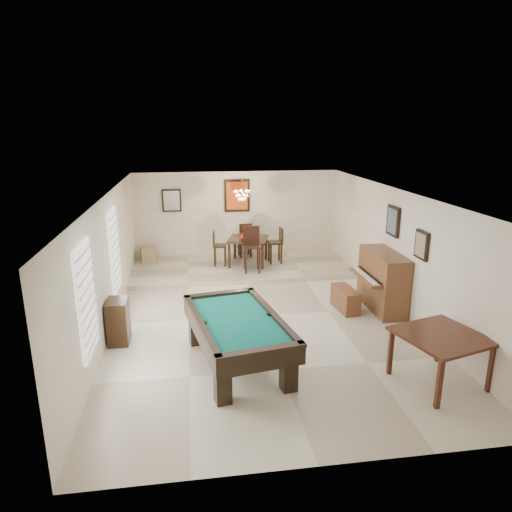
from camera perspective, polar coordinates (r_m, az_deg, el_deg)
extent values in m
cube|color=beige|center=(9.78, 0.52, -7.52)|extent=(6.00, 9.00, 0.02)
cube|color=silver|center=(13.67, -2.39, 5.09)|extent=(6.00, 0.04, 2.60)
cube|color=silver|center=(5.26, 8.35, -13.80)|extent=(6.00, 0.04, 2.60)
cube|color=silver|center=(9.37, -17.92, -0.86)|extent=(0.04, 9.00, 2.60)
cube|color=silver|center=(10.22, 17.40, 0.56)|extent=(0.04, 9.00, 2.60)
cube|color=white|center=(9.05, 0.56, 7.80)|extent=(6.00, 9.00, 0.04)
cube|color=beige|center=(12.77, -1.73, -1.44)|extent=(6.00, 2.50, 0.12)
cube|color=white|center=(7.28, -20.43, -5.10)|extent=(0.06, 1.00, 1.70)
cube|color=white|center=(9.90, -17.26, 0.70)|extent=(0.06, 1.00, 1.70)
cube|color=brown|center=(10.18, 11.10, -5.31)|extent=(0.41, 0.90, 0.49)
cube|color=black|center=(8.87, -16.83, -7.82)|extent=(0.37, 0.55, 0.83)
cube|color=#A08656|center=(13.40, -13.35, 0.24)|extent=(0.48, 0.56, 0.45)
cube|color=#D84C14|center=(13.53, -2.40, 7.55)|extent=(0.75, 0.06, 0.95)
cube|color=white|center=(13.49, -10.51, 6.84)|extent=(0.55, 0.06, 0.65)
cube|color=slate|center=(10.33, 16.77, 4.21)|extent=(0.06, 0.55, 0.65)
cube|color=gray|center=(9.24, 20.01, 1.30)|extent=(0.06, 0.45, 0.55)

